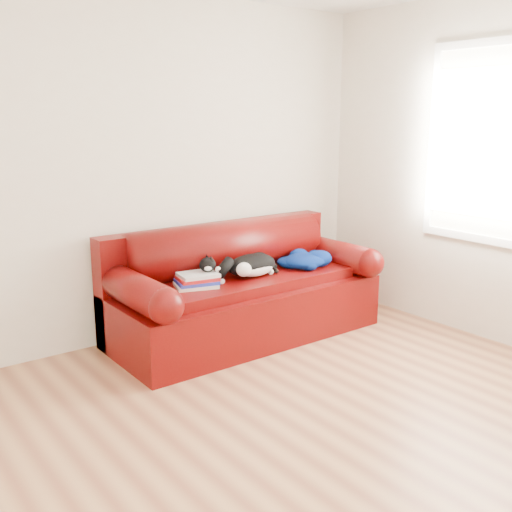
{
  "coord_description": "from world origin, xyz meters",
  "views": [
    {
      "loc": [
        -1.85,
        -2.14,
        1.71
      ],
      "look_at": [
        0.77,
        1.35,
        0.68
      ],
      "focal_mm": 42.0,
      "sensor_mm": 36.0,
      "label": 1
    }
  ],
  "objects_px": {
    "blanket": "(305,260)",
    "book_stack": "(197,280)",
    "sofa_base": "(245,307)",
    "cat": "(252,266)"
  },
  "relations": [
    {
      "from": "blanket",
      "to": "sofa_base",
      "type": "bearing_deg",
      "value": 170.52
    },
    {
      "from": "sofa_base",
      "to": "cat",
      "type": "bearing_deg",
      "value": -78.44
    },
    {
      "from": "sofa_base",
      "to": "blanket",
      "type": "distance_m",
      "value": 0.63
    },
    {
      "from": "blanket",
      "to": "book_stack",
      "type": "bearing_deg",
      "value": 178.46
    },
    {
      "from": "sofa_base",
      "to": "cat",
      "type": "distance_m",
      "value": 0.35
    },
    {
      "from": "book_stack",
      "to": "blanket",
      "type": "bearing_deg",
      "value": -1.54
    },
    {
      "from": "sofa_base",
      "to": "book_stack",
      "type": "relative_size",
      "value": 6.03
    },
    {
      "from": "sofa_base",
      "to": "book_stack",
      "type": "bearing_deg",
      "value": -172.41
    },
    {
      "from": "sofa_base",
      "to": "book_stack",
      "type": "distance_m",
      "value": 0.57
    },
    {
      "from": "sofa_base",
      "to": "cat",
      "type": "relative_size",
      "value": 3.47
    }
  ]
}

